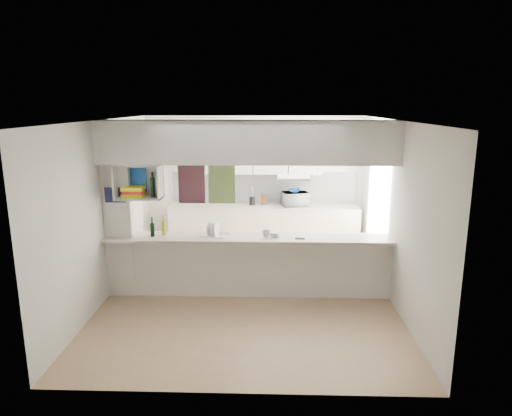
{
  "coord_description": "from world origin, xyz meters",
  "views": [
    {
      "loc": [
        0.32,
        -6.41,
        2.83
      ],
      "look_at": [
        0.1,
        0.5,
        1.24
      ],
      "focal_mm": 32.0,
      "sensor_mm": 36.0,
      "label": 1
    }
  ],
  "objects_px": {
    "dish_rack": "(215,230)",
    "microwave": "(295,199)",
    "bowl": "(294,191)",
    "wine_bottles": "(158,228)"
  },
  "relations": [
    {
      "from": "bowl",
      "to": "dish_rack",
      "type": "height_order",
      "value": "bowl"
    },
    {
      "from": "microwave",
      "to": "bowl",
      "type": "xyz_separation_m",
      "value": [
        -0.03,
        0.01,
        0.16
      ]
    },
    {
      "from": "bowl",
      "to": "wine_bottles",
      "type": "relative_size",
      "value": 0.78
    },
    {
      "from": "bowl",
      "to": "wine_bottles",
      "type": "height_order",
      "value": "bowl"
    },
    {
      "from": "microwave",
      "to": "dish_rack",
      "type": "relative_size",
      "value": 1.09
    },
    {
      "from": "wine_bottles",
      "to": "dish_rack",
      "type": "bearing_deg",
      "value": 3.54
    },
    {
      "from": "microwave",
      "to": "dish_rack",
      "type": "bearing_deg",
      "value": 42.28
    },
    {
      "from": "dish_rack",
      "to": "microwave",
      "type": "bearing_deg",
      "value": 74.0
    },
    {
      "from": "dish_rack",
      "to": "wine_bottles",
      "type": "bearing_deg",
      "value": -159.84
    },
    {
      "from": "dish_rack",
      "to": "wine_bottles",
      "type": "distance_m",
      "value": 0.83
    }
  ]
}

